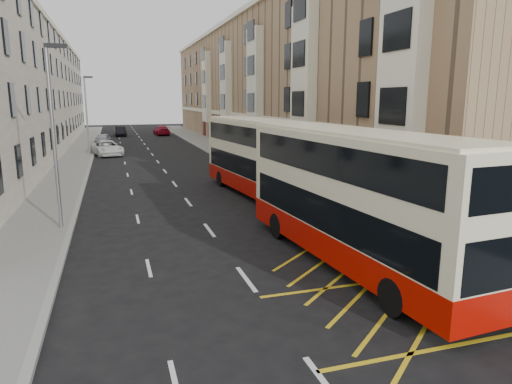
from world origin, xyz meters
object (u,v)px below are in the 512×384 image
object	(u,v)px
pedestrian_near	(506,266)
car_red	(162,130)
double_decker_front	(355,198)
double_decker_rear	(259,157)
street_lamp_near	(54,127)
pedestrian_far	(444,229)
white_van	(107,148)
street_lamp_far	(87,110)
car_dark	(120,131)
car_silver	(103,139)

from	to	relation	value
pedestrian_near	car_red	size ratio (longest dim) A/B	0.32
double_decker_front	double_decker_rear	bearing A→B (deg)	83.82
street_lamp_near	double_decker_rear	distance (m)	12.00
street_lamp_near	pedestrian_far	bearing A→B (deg)	-30.06
pedestrian_near	white_van	size ratio (longest dim) A/B	0.30
street_lamp_far	car_dark	size ratio (longest dim) A/B	1.73
double_decker_rear	car_red	bearing A→B (deg)	85.00
street_lamp_far	pedestrian_far	size ratio (longest dim) A/B	4.22
car_silver	double_decker_rear	bearing A→B (deg)	-67.64
street_lamp_far	double_decker_rear	world-z (taller)	street_lamp_far
car_red	double_decker_front	bearing A→B (deg)	87.17
street_lamp_far	car_silver	size ratio (longest dim) A/B	1.90
double_decker_rear	car_silver	size ratio (longest dim) A/B	2.81
pedestrian_near	car_silver	xyz separation A→B (m)	(-12.17, 52.09, -0.27)
pedestrian_far	car_silver	size ratio (longest dim) A/B	0.45
street_lamp_near	pedestrian_near	size ratio (longest dim) A/B	4.75
car_dark	double_decker_rear	bearing A→B (deg)	-85.34
pedestrian_near	pedestrian_far	xyz separation A→B (m)	(0.69, 3.56, 0.10)
street_lamp_far	car_red	xyz separation A→B (m)	(10.11, 24.36, -3.88)
double_decker_rear	car_silver	distance (m)	37.13
street_lamp_near	pedestrian_far	distance (m)	16.57
street_lamp_near	street_lamp_far	distance (m)	30.00
car_dark	car_silver	bearing A→B (deg)	-103.36
car_dark	double_decker_front	bearing A→B (deg)	-87.33
street_lamp_near	car_silver	world-z (taller)	street_lamp_near
double_decker_front	street_lamp_far	bearing A→B (deg)	101.15
pedestrian_far	street_lamp_far	bearing A→B (deg)	-51.94
pedestrian_far	car_silver	distance (m)	50.21
car_dark	car_red	size ratio (longest dim) A/B	0.89
street_lamp_far	double_decker_front	world-z (taller)	street_lamp_far
double_decker_rear	pedestrian_near	bearing A→B (deg)	-87.17
double_decker_front	car_dark	xyz separation A→B (m)	(-6.82, 62.44, -1.68)
street_lamp_far	double_decker_front	size ratio (longest dim) A/B	0.66
street_lamp_near	car_red	size ratio (longest dim) A/B	1.53
double_decker_rear	pedestrian_far	distance (m)	13.19
pedestrian_near	double_decker_rear	bearing A→B (deg)	-121.27
pedestrian_far	white_van	distance (m)	38.67
double_decker_front	pedestrian_far	xyz separation A→B (m)	(3.59, -0.33, -1.34)
double_decker_front	pedestrian_far	bearing A→B (deg)	-9.56
double_decker_rear	pedestrian_far	xyz separation A→B (m)	(3.17, -12.74, -1.27)
double_decker_rear	pedestrian_far	bearing A→B (deg)	-81.84
white_van	car_silver	xyz separation A→B (m)	(-0.64, 11.85, -0.05)
car_dark	car_red	xyz separation A→B (m)	(6.51, -0.30, -0.01)
car_silver	double_decker_front	bearing A→B (deg)	-71.89
car_silver	car_red	xyz separation A→B (m)	(8.96, 13.94, 0.04)
double_decker_front	white_van	world-z (taller)	double_decker_front
street_lamp_near	double_decker_front	world-z (taller)	street_lamp_near
double_decker_front	car_dark	size ratio (longest dim) A/B	2.63
white_van	double_decker_rear	bearing A→B (deg)	-81.20
pedestrian_far	car_dark	bearing A→B (deg)	-62.71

